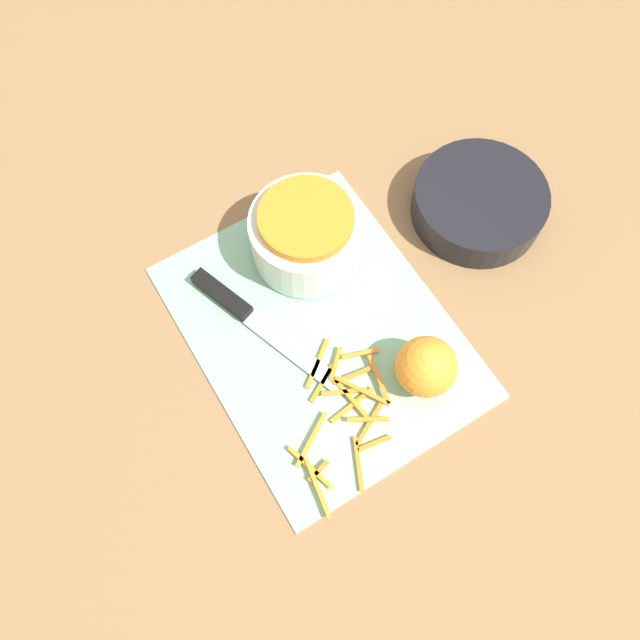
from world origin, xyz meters
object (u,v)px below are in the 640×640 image
(knife, at_px, (240,309))
(orange_left, at_px, (426,367))
(bowl_dark, at_px, (479,203))
(bowl_speckled, at_px, (307,234))

(knife, bearing_deg, orange_left, 17.74)
(knife, bearing_deg, bowl_dark, 64.61)
(knife, xyz_separation_m, orange_left, (0.19, 0.15, 0.03))
(bowl_speckled, relative_size, orange_left, 1.98)
(bowl_speckled, distance_m, bowl_dark, 0.24)
(knife, height_order, orange_left, orange_left)
(bowl_speckled, bearing_deg, bowl_dark, 73.54)
(knife, bearing_deg, bowl_speckled, 85.37)
(bowl_dark, relative_size, knife, 0.77)
(bowl_speckled, bearing_deg, orange_left, 7.03)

